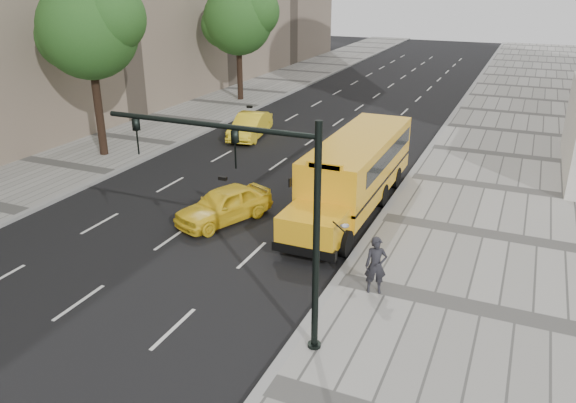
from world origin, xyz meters
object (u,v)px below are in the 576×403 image
at_px(tree_c, 239,19).
at_px(pedestrian, 376,265).
at_px(school_bus, 357,167).
at_px(taxi_near, 224,205).
at_px(traffic_signal, 265,204).
at_px(taxi_far, 250,126).
at_px(tree_b, 90,29).

relative_size(tree_c, pedestrian, 4.74).
xyz_separation_m(school_bus, pedestrian, (2.83, -7.09, -0.67)).
xyz_separation_m(taxi_near, traffic_signal, (5.12, -6.61, 3.36)).
bearing_deg(pedestrian, taxi_near, 135.66).
relative_size(taxi_far, pedestrian, 2.44).
xyz_separation_m(tree_c, taxi_near, (10.47, -21.27, -5.58)).
xyz_separation_m(taxi_near, taxi_far, (-4.85, 11.80, 0.03)).
height_order(taxi_near, pedestrian, pedestrian).
distance_m(taxi_near, pedestrian, 7.93).
xyz_separation_m(tree_b, school_bus, (14.90, -1.16, -5.13)).
height_order(tree_b, traffic_signal, tree_b).
xyz_separation_m(taxi_far, pedestrian, (12.10, -15.00, 0.33)).
bearing_deg(tree_c, pedestrian, -54.08).
bearing_deg(pedestrian, school_bus, 91.17).
bearing_deg(taxi_far, taxi_near, -76.38).
bearing_deg(pedestrian, taxi_far, 108.35).
height_order(tree_b, pedestrian, tree_b).
height_order(school_bus, pedestrian, school_bus).
bearing_deg(taxi_near, tree_b, 176.69).
distance_m(tree_b, taxi_near, 13.17).
distance_m(tree_b, taxi_far, 10.72).
distance_m(school_bus, taxi_far, 12.23).
bearing_deg(traffic_signal, tree_c, 119.21).
xyz_separation_m(tree_b, taxi_near, (10.48, -5.06, -6.17)).
height_order(taxi_far, pedestrian, pedestrian).
height_order(school_bus, taxi_far, school_bus).
bearing_deg(tree_b, taxi_far, 50.18).
bearing_deg(taxi_near, traffic_signal, -29.80).
relative_size(school_bus, traffic_signal, 1.81).
distance_m(pedestrian, traffic_signal, 5.02).
relative_size(taxi_near, taxi_far, 0.93).
bearing_deg(pedestrian, tree_b, 134.49).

